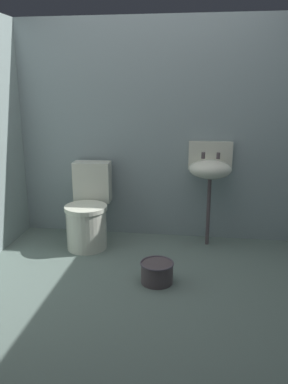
{
  "coord_description": "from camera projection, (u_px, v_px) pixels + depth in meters",
  "views": [
    {
      "loc": [
        0.42,
        -2.65,
        1.53
      ],
      "look_at": [
        0.0,
        0.29,
        0.7
      ],
      "focal_mm": 36.71,
      "sensor_mm": 36.0,
      "label": 1
    }
  ],
  "objects": [
    {
      "name": "ground_plane",
      "position": [
        139.0,
        295.0,
        3.01
      ],
      "size": [
        3.18,
        2.74,
        0.08
      ],
      "primitive_type": "cube",
      "color": "slate"
    },
    {
      "name": "wall_back",
      "position": [
        157.0,
        131.0,
        3.88
      ],
      "size": [
        3.18,
        0.1,
        2.13
      ],
      "primitive_type": "cube",
      "color": "#8A999D",
      "rests_on": "ground"
    },
    {
      "name": "toilet_near_wall",
      "position": [
        88.0,
        213.0,
        3.78
      ],
      "size": [
        0.41,
        0.6,
        0.78
      ],
      "rotation": [
        0.0,
        0.0,
        3.18
      ],
      "color": "silver",
      "rests_on": "ground"
    },
    {
      "name": "sink",
      "position": [
        210.0,
        168.0,
        3.69
      ],
      "size": [
        0.42,
        0.35,
        0.99
      ],
      "color": "#504448",
      "rests_on": "ground"
    },
    {
      "name": "bucket",
      "position": [
        157.0,
        272.0,
        3.1
      ],
      "size": [
        0.27,
        0.27,
        0.17
      ],
      "color": "#504448",
      "rests_on": "ground"
    }
  ]
}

